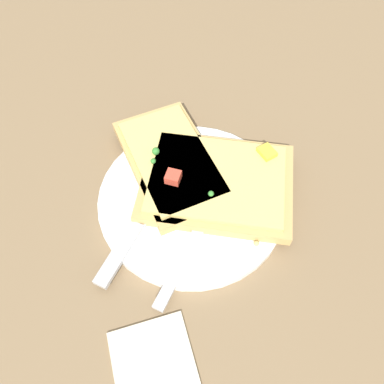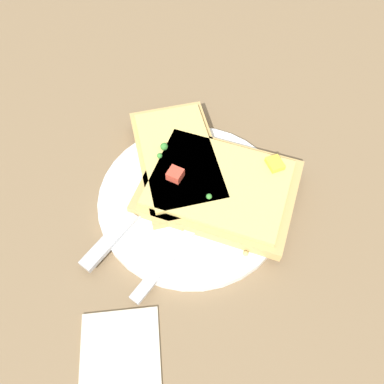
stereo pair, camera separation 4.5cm
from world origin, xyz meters
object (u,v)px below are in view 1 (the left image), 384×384
plate (192,199)px  knife (141,218)px  pizza_slice_main (217,182)px  fork (206,217)px  pizza_slice_corner (171,161)px

plate → knife: size_ratio=1.33×
knife → plate: bearing=-37.1°
pizza_slice_main → knife: bearing=35.9°
fork → pizza_slice_corner: size_ratio=0.91×
knife → pizza_slice_corner: size_ratio=0.91×
fork → pizza_slice_corner: (0.09, 0.02, 0.01)m
plate → pizza_slice_corner: size_ratio=1.22×
fork → knife: (0.02, 0.07, 0.00)m
plate → fork: (-0.03, -0.01, 0.01)m
plate → pizza_slice_corner: 0.06m
fork → plate: bearing=53.5°
knife → pizza_slice_main: size_ratio=0.77×
plate → fork: bearing=-168.6°
pizza_slice_main → pizza_slice_corner: 0.07m
plate → pizza_slice_main: size_ratio=1.03×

